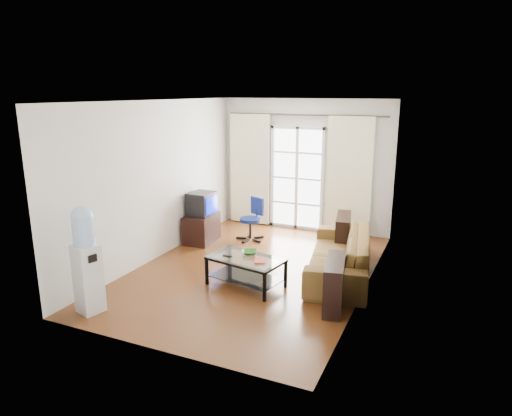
{
  "coord_description": "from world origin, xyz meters",
  "views": [
    {
      "loc": [
        2.85,
        -6.35,
        2.84
      ],
      "look_at": [
        -0.11,
        0.35,
        0.96
      ],
      "focal_mm": 32.0,
      "sensor_mm": 36.0,
      "label": 1
    }
  ],
  "objects_px": {
    "sofa": "(339,254)",
    "tv_stand": "(201,228)",
    "task_chair": "(251,228)",
    "water_cooler": "(86,258)",
    "coffee_table": "(246,268)",
    "crt_tv": "(201,203)"
  },
  "relations": [
    {
      "from": "water_cooler",
      "to": "sofa",
      "type": "bearing_deg",
      "value": 59.85
    },
    {
      "from": "tv_stand",
      "to": "sofa",
      "type": "bearing_deg",
      "value": -14.98
    },
    {
      "from": "tv_stand",
      "to": "coffee_table",
      "type": "bearing_deg",
      "value": -47.13
    },
    {
      "from": "task_chair",
      "to": "crt_tv",
      "type": "bearing_deg",
      "value": -125.28
    },
    {
      "from": "coffee_table",
      "to": "crt_tv",
      "type": "bearing_deg",
      "value": 137.16
    },
    {
      "from": "sofa",
      "to": "tv_stand",
      "type": "height_order",
      "value": "sofa"
    },
    {
      "from": "crt_tv",
      "to": "task_chair",
      "type": "xyz_separation_m",
      "value": [
        0.83,
        0.5,
        -0.51
      ]
    },
    {
      "from": "sofa",
      "to": "tv_stand",
      "type": "bearing_deg",
      "value": -111.13
    },
    {
      "from": "tv_stand",
      "to": "crt_tv",
      "type": "height_order",
      "value": "crt_tv"
    },
    {
      "from": "tv_stand",
      "to": "crt_tv",
      "type": "relative_size",
      "value": 1.44
    },
    {
      "from": "crt_tv",
      "to": "task_chair",
      "type": "relative_size",
      "value": 0.61
    },
    {
      "from": "coffee_table",
      "to": "tv_stand",
      "type": "xyz_separation_m",
      "value": [
        -1.67,
        1.54,
        -0.02
      ]
    },
    {
      "from": "sofa",
      "to": "crt_tv",
      "type": "xyz_separation_m",
      "value": [
        -2.83,
        0.53,
        0.43
      ]
    },
    {
      "from": "coffee_table",
      "to": "tv_stand",
      "type": "relative_size",
      "value": 1.62
    },
    {
      "from": "crt_tv",
      "to": "water_cooler",
      "type": "bearing_deg",
      "value": -84.23
    },
    {
      "from": "coffee_table",
      "to": "crt_tv",
      "type": "xyz_separation_m",
      "value": [
        -1.67,
        1.55,
        0.47
      ]
    },
    {
      "from": "tv_stand",
      "to": "crt_tv",
      "type": "xyz_separation_m",
      "value": [
        0.0,
        0.01,
        0.49
      ]
    },
    {
      "from": "task_chair",
      "to": "water_cooler",
      "type": "bearing_deg",
      "value": -77.09
    },
    {
      "from": "tv_stand",
      "to": "task_chair",
      "type": "distance_m",
      "value": 0.97
    },
    {
      "from": "sofa",
      "to": "crt_tv",
      "type": "height_order",
      "value": "crt_tv"
    },
    {
      "from": "coffee_table",
      "to": "task_chair",
      "type": "distance_m",
      "value": 2.21
    },
    {
      "from": "tv_stand",
      "to": "crt_tv",
      "type": "bearing_deg",
      "value": 70.52
    }
  ]
}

